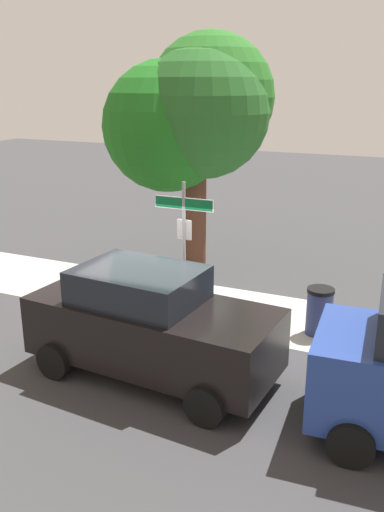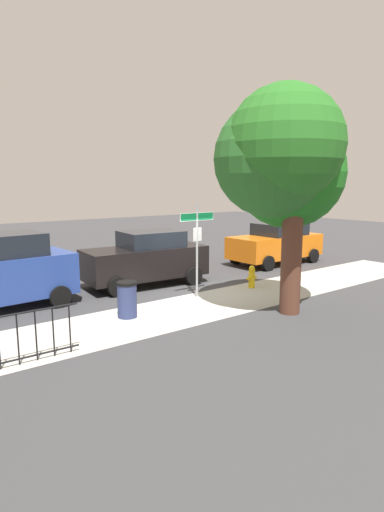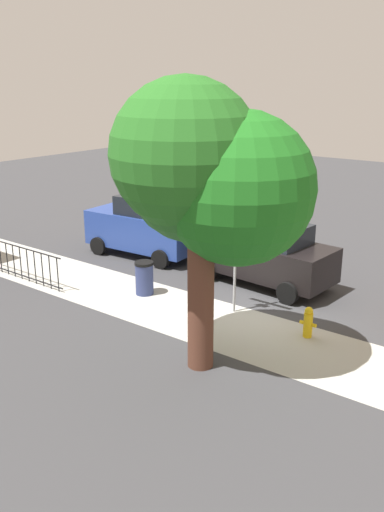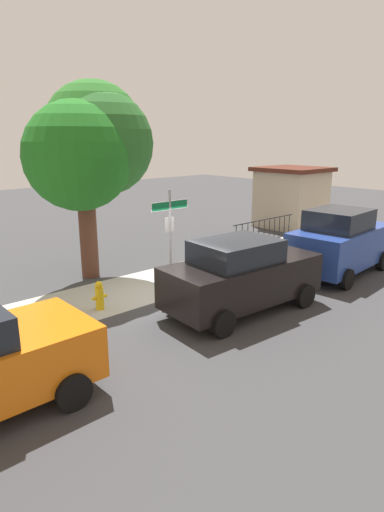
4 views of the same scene
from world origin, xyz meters
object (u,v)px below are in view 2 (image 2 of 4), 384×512
at_px(fire_hydrant, 252,277).
at_px(trash_bin, 127,299).
at_px(shade_tree, 282,161).
at_px(car_black, 146,258).
at_px(car_blue, 0,272).
at_px(street_sign, 197,235).
at_px(car_orange, 276,243).

bearing_deg(fire_hydrant, trash_bin, 3.41).
xyz_separation_m(fire_hydrant, trash_bin, (5.03, 0.30, 0.11)).
distance_m(shade_tree, fire_hydrant, 4.64).
relative_size(car_black, car_blue, 1.06).
relative_size(car_black, fire_hydrant, 5.65).
xyz_separation_m(car_black, car_blue, (4.82, -0.02, 0.11)).
bearing_deg(car_black, fire_hydrant, 141.02).
bearing_deg(street_sign, car_orange, -159.56).
height_order(car_blue, fire_hydrant, car_blue).
xyz_separation_m(car_orange, fire_hydrant, (4.13, 2.58, -0.54)).
relative_size(shade_tree, car_orange, 1.37).
bearing_deg(shade_tree, car_orange, -138.18).
xyz_separation_m(car_blue, trash_bin, (-2.49, 2.85, -0.58)).
xyz_separation_m(shade_tree, trash_bin, (3.66, -2.04, -3.66)).
xyz_separation_m(shade_tree, car_orange, (-5.50, -4.92, -3.23)).
distance_m(car_orange, car_black, 6.84).
height_order(shade_tree, car_blue, shade_tree).
distance_m(car_orange, car_blue, 11.65).
relative_size(car_orange, car_blue, 1.07).
bearing_deg(street_sign, car_black, -79.15).
height_order(street_sign, car_black, street_sign).
bearing_deg(street_sign, car_blue, -24.09).
bearing_deg(car_orange, shade_tree, 41.51).
xyz_separation_m(shade_tree, car_black, (1.34, -4.88, -3.19)).
height_order(car_blue, trash_bin, car_blue).
bearing_deg(fire_hydrant, shade_tree, 59.67).
relative_size(car_black, trash_bin, 4.50).
relative_size(street_sign, shade_tree, 0.49).
distance_m(fire_hydrant, trash_bin, 5.04).
xyz_separation_m(street_sign, trash_bin, (2.77, 0.50, -1.51)).
bearing_deg(car_black, shade_tree, 109.47).
distance_m(car_orange, trash_bin, 9.61).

